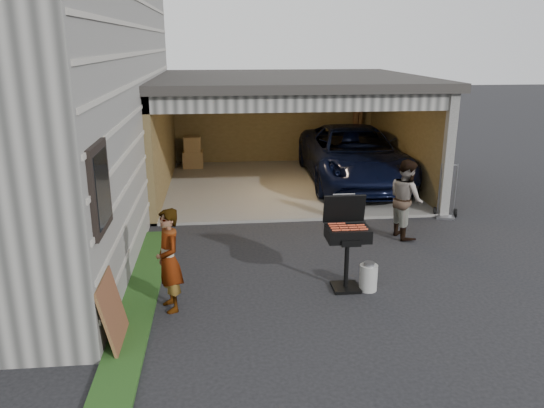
{
  "coord_description": "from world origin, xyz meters",
  "views": [
    {
      "loc": [
        -1.01,
        -7.2,
        3.7
      ],
      "look_at": [
        -0.17,
        1.1,
        1.15
      ],
      "focal_mm": 35.0,
      "sensor_mm": 36.0,
      "label": 1
    }
  ],
  "objects": [
    {
      "name": "ground",
      "position": [
        0.0,
        0.0,
        0.0
      ],
      "size": [
        80.0,
        80.0,
        0.0
      ],
      "primitive_type": "plane",
      "color": "black",
      "rests_on": "ground"
    },
    {
      "name": "groundcover_strip",
      "position": [
        -2.25,
        -1.0,
        0.03
      ],
      "size": [
        0.5,
        8.0,
        0.06
      ],
      "primitive_type": "cube",
      "color": "#193814",
      "rests_on": "ground"
    },
    {
      "name": "garage",
      "position": [
        0.76,
        6.79,
        1.87
      ],
      "size": [
        6.8,
        6.3,
        2.9
      ],
      "color": "#605E59",
      "rests_on": "ground"
    },
    {
      "name": "minivan",
      "position": [
        2.6,
        6.52,
        0.74
      ],
      "size": [
        2.63,
        5.41,
        1.48
      ],
      "primitive_type": "imported",
      "rotation": [
        0.0,
        0.0,
        -0.03
      ],
      "color": "black",
      "rests_on": "ground"
    },
    {
      "name": "woman",
      "position": [
        -1.76,
        -0.17,
        0.75
      ],
      "size": [
        0.53,
        0.64,
        1.51
      ],
      "primitive_type": "imported",
      "rotation": [
        0.0,
        0.0,
        -1.2
      ],
      "color": "silver",
      "rests_on": "ground"
    },
    {
      "name": "man",
      "position": [
        2.6,
        2.4,
        0.78
      ],
      "size": [
        0.69,
        0.83,
        1.56
      ],
      "primitive_type": "imported",
      "rotation": [
        0.0,
        0.0,
        1.71
      ],
      "color": "#461E1B",
      "rests_on": "ground"
    },
    {
      "name": "bbq_grill",
      "position": [
        0.9,
        0.24,
        0.87
      ],
      "size": [
        0.65,
        0.57,
        1.45
      ],
      "color": "black",
      "rests_on": "ground"
    },
    {
      "name": "propane_tank",
      "position": [
        1.24,
        0.13,
        0.21
      ],
      "size": [
        0.28,
        0.28,
        0.42
      ],
      "primitive_type": "cylinder",
      "rotation": [
        0.0,
        0.0,
        0.02
      ],
      "color": "#B0B0AC",
      "rests_on": "ground"
    },
    {
      "name": "plywood_panel",
      "position": [
        -2.4,
        -1.07,
        0.46
      ],
      "size": [
        0.23,
        0.84,
        0.92
      ],
      "primitive_type": "cube",
      "rotation": [
        0.0,
        -0.21,
        0.0
      ],
      "color": "brown",
      "rests_on": "ground"
    },
    {
      "name": "hand_truck",
      "position": [
        3.93,
        3.48,
        0.23
      ],
      "size": [
        0.53,
        0.48,
        1.2
      ],
      "rotation": [
        0.0,
        0.0,
        -0.32
      ],
      "color": "gray",
      "rests_on": "ground"
    }
  ]
}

